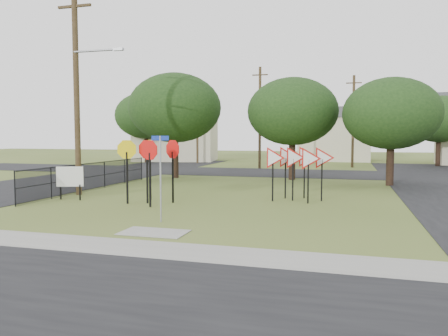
# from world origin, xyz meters

# --- Properties ---
(ground) EXTENTS (140.00, 140.00, 0.00)m
(ground) POSITION_xyz_m (0.00, 0.00, 0.00)
(ground) COLOR #485C22
(sidewalk) EXTENTS (30.00, 1.60, 0.02)m
(sidewalk) POSITION_xyz_m (0.00, -4.20, 0.01)
(sidewalk) COLOR gray
(sidewalk) RESTS_ON ground
(planting_strip) EXTENTS (30.00, 0.80, 0.02)m
(planting_strip) POSITION_xyz_m (0.00, -5.40, 0.01)
(planting_strip) COLOR #485C22
(planting_strip) RESTS_ON ground
(street_left) EXTENTS (8.00, 50.00, 0.02)m
(street_left) POSITION_xyz_m (-12.00, 10.00, 0.01)
(street_left) COLOR black
(street_left) RESTS_ON ground
(street_far) EXTENTS (60.00, 8.00, 0.02)m
(street_far) POSITION_xyz_m (0.00, 20.00, 0.01)
(street_far) COLOR black
(street_far) RESTS_ON ground
(curb_pad) EXTENTS (2.00, 1.20, 0.02)m
(curb_pad) POSITION_xyz_m (0.00, -2.40, 0.01)
(curb_pad) COLOR gray
(curb_pad) RESTS_ON ground
(street_name_sign) EXTENTS (0.61, 0.06, 2.93)m
(street_name_sign) POSITION_xyz_m (-0.47, -0.81, 1.69)
(street_name_sign) COLOR #96989E
(street_name_sign) RESTS_ON ground
(stop_sign_cluster) EXTENTS (2.59, 2.26, 2.78)m
(stop_sign_cluster) POSITION_xyz_m (-2.66, 2.90, 2.03)
(stop_sign_cluster) COLOR black
(stop_sign_cluster) RESTS_ON ground
(yield_sign_cluster) EXTENTS (3.20, 1.90, 2.50)m
(yield_sign_cluster) POSITION_xyz_m (3.42, 5.49, 1.84)
(yield_sign_cluster) COLOR black
(yield_sign_cluster) RESTS_ON ground
(info_board) EXTENTS (1.18, 0.41, 1.53)m
(info_board) POSITION_xyz_m (-6.62, 2.84, 1.02)
(info_board) COLOR black
(info_board) RESTS_ON ground
(utility_pole_main) EXTENTS (3.55, 0.33, 10.00)m
(utility_pole_main) POSITION_xyz_m (-7.24, 4.50, 5.21)
(utility_pole_main) COLOR #4C3A23
(utility_pole_main) RESTS_ON ground
(far_pole_a) EXTENTS (1.40, 0.24, 9.00)m
(far_pole_a) POSITION_xyz_m (-2.00, 24.00, 4.60)
(far_pole_a) COLOR #4C3A23
(far_pole_a) RESTS_ON ground
(far_pole_b) EXTENTS (1.40, 0.24, 8.50)m
(far_pole_b) POSITION_xyz_m (6.00, 28.00, 4.35)
(far_pole_b) COLOR #4C3A23
(far_pole_b) RESTS_ON ground
(far_pole_c) EXTENTS (1.40, 0.24, 9.00)m
(far_pole_c) POSITION_xyz_m (-10.00, 30.00, 4.60)
(far_pole_c) COLOR #4C3A23
(far_pole_c) RESTS_ON ground
(fence_run) EXTENTS (0.05, 11.55, 1.50)m
(fence_run) POSITION_xyz_m (-7.60, 6.25, 0.78)
(fence_run) COLOR black
(fence_run) RESTS_ON ground
(house_left) EXTENTS (10.58, 8.88, 7.20)m
(house_left) POSITION_xyz_m (-14.00, 34.00, 3.65)
(house_left) COLOR beige
(house_left) RESTS_ON ground
(house_mid) EXTENTS (8.40, 8.40, 6.20)m
(house_mid) POSITION_xyz_m (4.00, 40.00, 3.15)
(house_mid) COLOR beige
(house_mid) RESTS_ON ground
(tree_near_left) EXTENTS (6.40, 6.40, 7.27)m
(tree_near_left) POSITION_xyz_m (-6.00, 14.00, 4.86)
(tree_near_left) COLOR black
(tree_near_left) RESTS_ON ground
(tree_near_mid) EXTENTS (6.00, 6.00, 6.80)m
(tree_near_mid) POSITION_xyz_m (2.00, 15.00, 4.54)
(tree_near_mid) COLOR black
(tree_near_mid) RESTS_ON ground
(tree_near_right) EXTENTS (5.60, 5.60, 6.33)m
(tree_near_right) POSITION_xyz_m (8.00, 13.00, 4.22)
(tree_near_right) COLOR black
(tree_near_right) RESTS_ON ground
(tree_far_left) EXTENTS (6.80, 6.80, 7.73)m
(tree_far_left) POSITION_xyz_m (-16.00, 30.00, 5.17)
(tree_far_left) COLOR black
(tree_far_left) RESTS_ON ground
(tree_far_right) EXTENTS (6.00, 6.00, 6.80)m
(tree_far_right) POSITION_xyz_m (14.00, 32.00, 4.54)
(tree_far_right) COLOR black
(tree_far_right) RESTS_ON ground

